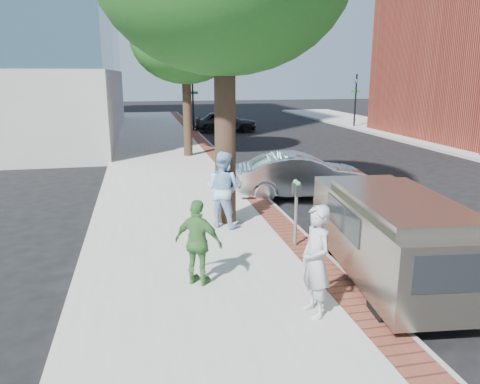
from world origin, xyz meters
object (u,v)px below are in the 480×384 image
object	(u,v)px
parking_meter	(296,199)
sedan_silver	(302,176)
person_gray	(316,261)
bg_car	(226,121)
van	(388,232)
person_officer	(223,189)
person_green	(198,243)

from	to	relation	value
parking_meter	sedan_silver	xyz separation A→B (m)	(1.72, 4.50, -0.51)
parking_meter	person_gray	bearing A→B (deg)	-103.06
sedan_silver	bg_car	xyz separation A→B (m)	(0.76, 17.41, 0.01)
van	person_gray	bearing A→B (deg)	-140.14
person_officer	sedan_silver	bearing A→B (deg)	-99.32
person_gray	bg_car	xyz separation A→B (m)	(3.16, 24.83, -0.33)
person_gray	person_green	distance (m)	2.19
bg_car	sedan_silver	bearing A→B (deg)	-175.45
person_gray	sedan_silver	size ratio (longest dim) A/B	0.42
sedan_silver	parking_meter	bearing A→B (deg)	165.11
person_gray	person_green	world-z (taller)	person_gray
parking_meter	sedan_silver	world-z (taller)	parking_meter
person_officer	van	distance (m)	4.22
person_gray	sedan_silver	world-z (taller)	person_gray
person_officer	person_green	bearing A→B (deg)	110.44
person_gray	bg_car	world-z (taller)	person_gray
person_green	person_gray	bearing A→B (deg)	172.17
person_green	van	bearing A→B (deg)	-148.55
person_officer	sedan_silver	xyz separation A→B (m)	(3.02, 2.79, -0.39)
person_officer	van	xyz separation A→B (m)	(2.56, -3.35, -0.14)
person_gray	person_officer	distance (m)	4.67
parking_meter	person_officer	world-z (taller)	person_officer
person_green	van	xyz separation A→B (m)	(3.56, -0.19, 0.01)
parking_meter	bg_car	bearing A→B (deg)	83.54
person_officer	van	size ratio (longest dim) A/B	0.39
person_green	van	size ratio (longest dim) A/B	0.32
parking_meter	bg_car	world-z (taller)	parking_meter
person_gray	sedan_silver	xyz separation A→B (m)	(2.40, 7.42, -0.34)
person_gray	person_officer	xyz separation A→B (m)	(-0.62, 4.63, 0.05)
person_green	sedan_silver	size ratio (longest dim) A/B	0.37
sedan_silver	person_gray	bearing A→B (deg)	168.13
parking_meter	sedan_silver	bearing A→B (deg)	69.07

